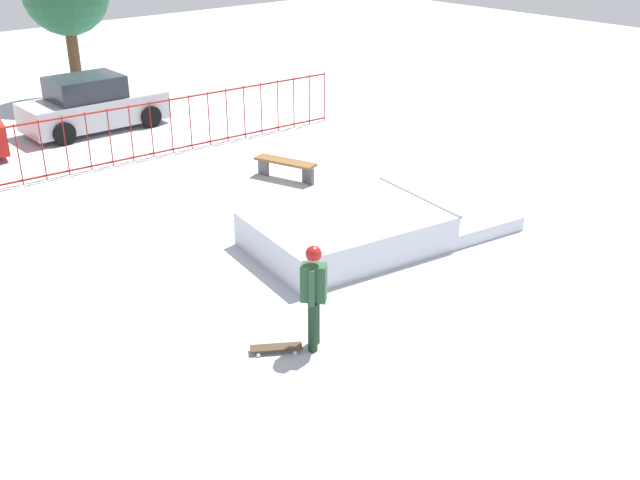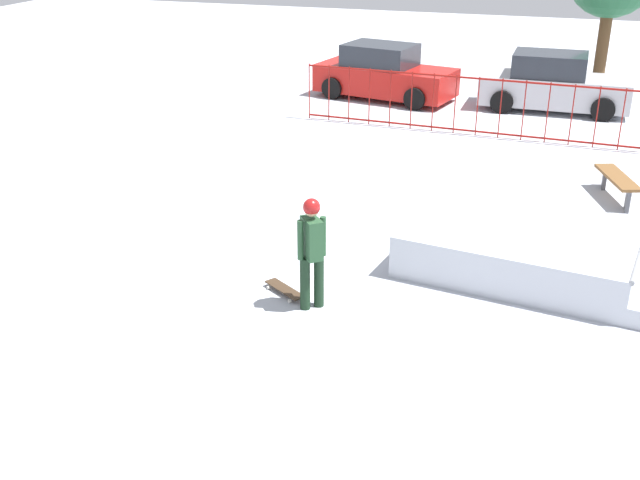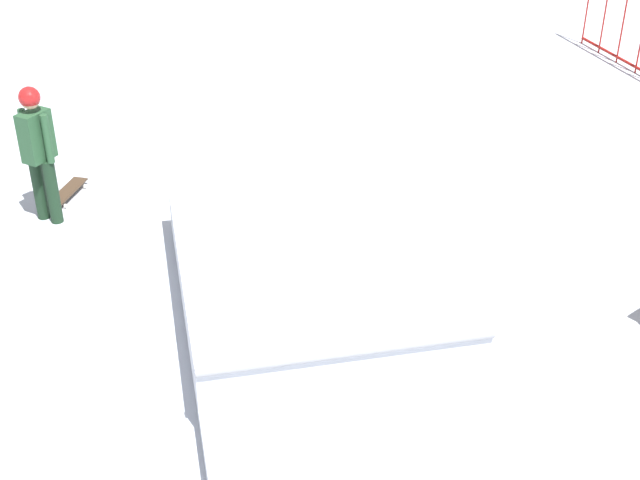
{
  "view_description": "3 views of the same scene",
  "coord_description": "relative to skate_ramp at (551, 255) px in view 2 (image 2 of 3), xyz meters",
  "views": [
    {
      "loc": [
        -9.0,
        -10.12,
        6.43
      ],
      "look_at": [
        -1.13,
        -1.03,
        0.9
      ],
      "focal_mm": 42.6,
      "sensor_mm": 36.0,
      "label": 1
    },
    {
      "loc": [
        0.75,
        -12.17,
        5.61
      ],
      "look_at": [
        -2.47,
        -2.25,
        1.0
      ],
      "focal_mm": 43.73,
      "sensor_mm": 36.0,
      "label": 2
    },
    {
      "loc": [
        7.56,
        -2.75,
        5.31
      ],
      "look_at": [
        0.08,
        0.09,
        0.6
      ],
      "focal_mm": 49.53,
      "sensor_mm": 36.0,
      "label": 3
    }
  ],
  "objects": [
    {
      "name": "park_bench",
      "position": [
        1.08,
        3.94,
        0.04
      ],
      "size": [
        0.89,
        1.64,
        0.48
      ],
      "rotation": [
        0.0,
        0.0,
        1.9
      ],
      "color": "brown",
      "rests_on": "ground"
    },
    {
      "name": "skate_ramp",
      "position": [
        0.0,
        0.0,
        0.0
      ],
      "size": [
        5.73,
        3.38,
        0.74
      ],
      "rotation": [
        0.0,
        0.0,
        -0.15
      ],
      "color": "silver",
      "rests_on": "ground"
    },
    {
      "name": "parked_car_silver",
      "position": [
        -0.52,
        11.0,
        0.41
      ],
      "size": [
        4.11,
        1.95,
        1.6
      ],
      "rotation": [
        0.0,
        0.0,
        -0.01
      ],
      "color": "#B7B7BC",
      "rests_on": "ground"
    },
    {
      "name": "skater",
      "position": [
        -3.3,
        -2.27,
        0.69
      ],
      "size": [
        0.41,
        0.43,
        1.73
      ],
      "rotation": [
        0.0,
        0.0,
        2.28
      ],
      "color": "black",
      "rests_on": "ground"
    },
    {
      "name": "ground_plane",
      "position": [
        -0.78,
        0.21,
        -0.32
      ],
      "size": [
        60.0,
        60.0,
        0.0
      ],
      "primitive_type": "plane",
      "color": "#B2B7C1"
    },
    {
      "name": "skateboard",
      "position": [
        -3.83,
        -2.0,
        -0.24
      ],
      "size": [
        0.78,
        0.61,
        0.09
      ],
      "rotation": [
        0.0,
        0.0,
        2.55
      ],
      "color": "#3F2D1E",
      "rests_on": "ground"
    },
    {
      "name": "perimeter_fence",
      "position": [
        -0.78,
        7.6,
        0.45
      ],
      "size": [
        12.07,
        0.79,
        1.5
      ],
      "rotation": [
        0.0,
        0.0,
        -0.06
      ],
      "color": "maroon",
      "rests_on": "ground"
    },
    {
      "name": "parked_car_red",
      "position": [
        -5.42,
        10.87,
        0.41
      ],
      "size": [
        4.36,
        2.57,
        1.6
      ],
      "rotation": [
        0.0,
        0.0,
        -0.21
      ],
      "color": "red",
      "rests_on": "ground"
    }
  ]
}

